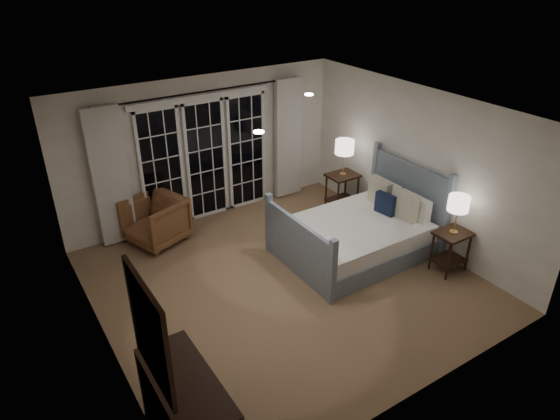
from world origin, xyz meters
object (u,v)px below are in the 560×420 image
lamp_left (459,204)px  lamp_right (345,147)px  bed (358,234)px  dresser (189,415)px  armchair (156,220)px  nightstand_right (342,186)px  nightstand_left (451,245)px

lamp_left → lamp_right: (-0.10, 2.40, 0.11)m
bed → dresser: bearing=-153.3°
dresser → lamp_right: bearing=35.6°
lamp_left → armchair: bearing=136.9°
nightstand_right → bed: bearing=-118.8°
bed → nightstand_right: (0.71, 1.29, 0.14)m
bed → dresser: size_ratio=1.78×
nightstand_right → armchair: (-3.26, 0.74, -0.08)m
nightstand_right → lamp_left: bearing=-87.7°
nightstand_left → armchair: size_ratio=0.76×
lamp_left → lamp_right: bearing=92.3°
nightstand_right → lamp_left: lamp_left is taller
nightstand_left → nightstand_right: nightstand_right is taller
nightstand_left → dresser: bearing=-170.8°
bed → nightstand_left: bearing=-54.1°
bed → lamp_left: size_ratio=3.83×
lamp_left → dresser: lamp_left is taller
nightstand_right → lamp_right: (-0.00, 0.00, 0.75)m
armchair → bed: bearing=31.7°
lamp_right → lamp_left: bearing=-87.7°
armchair → dresser: bearing=-35.7°
bed → lamp_left: 1.58m
lamp_right → dresser: size_ratio=0.52×
lamp_right → dresser: (-4.36, -3.12, -0.78)m
bed → lamp_right: (0.71, 1.29, 0.89)m
lamp_left → armchair: (-3.35, 3.14, -0.72)m
bed → nightstand_right: bed is taller
bed → dresser: bed is taller
lamp_left → armchair: lamp_left is taller
nightstand_left → armchair: bearing=136.9°
bed → armchair: 3.26m
bed → nightstand_right: size_ratio=3.16×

